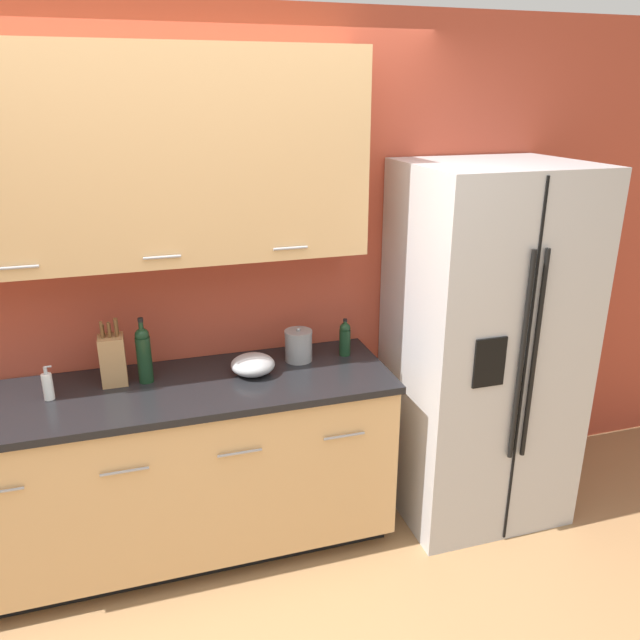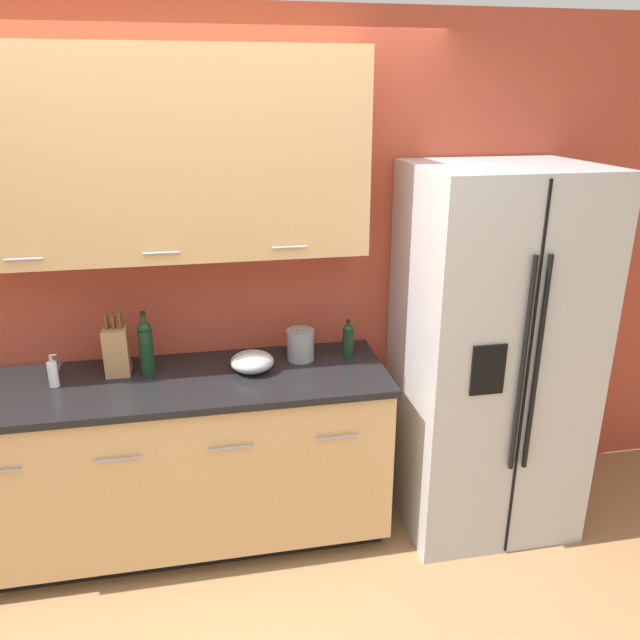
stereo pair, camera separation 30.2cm
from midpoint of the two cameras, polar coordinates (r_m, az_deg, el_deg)
wall_back at (r=3.12m, az=-15.32°, el=6.10°), size 10.00×0.39×2.60m
counter_unit at (r=3.25m, az=-15.29°, el=-13.08°), size 2.06×0.64×0.92m
refrigerator at (r=3.35m, az=12.13°, el=-2.47°), size 0.87×0.77×1.90m
knife_block at (r=3.10m, az=-21.11°, el=-3.40°), size 0.11×0.11×0.33m
wine_bottle at (r=3.06m, az=-18.56°, el=-2.99°), size 0.07×0.07×0.32m
soap_dispenser at (r=3.08m, az=-26.25°, el=-5.50°), size 0.05×0.05×0.16m
oil_bottle at (r=3.21m, az=-0.39°, el=-1.72°), size 0.06×0.06×0.20m
steel_canister at (r=3.16m, az=-4.71°, el=-2.39°), size 0.14×0.14×0.18m
mixing_bowl at (r=3.05m, az=-9.00°, el=-4.11°), size 0.21×0.21×0.10m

